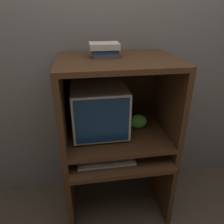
# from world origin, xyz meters

# --- Properties ---
(wall_back) EXTENTS (6.00, 0.06, 2.60)m
(wall_back) POSITION_xyz_m (0.00, 0.66, 1.30)
(wall_back) COLOR gray
(wall_back) RESTS_ON ground_plane
(desk_base) EXTENTS (0.87, 0.66, 0.66)m
(desk_base) POSITION_xyz_m (0.00, 0.26, 0.41)
(desk_base) COLOR #4C2D19
(desk_base) RESTS_ON ground_plane
(desk_monitor_shelf) EXTENTS (0.87, 0.60, 0.13)m
(desk_monitor_shelf) POSITION_xyz_m (0.00, 0.30, 0.76)
(desk_monitor_shelf) COLOR #4C2D19
(desk_monitor_shelf) RESTS_ON desk_base
(hutch_upper) EXTENTS (0.87, 0.60, 0.61)m
(hutch_upper) POSITION_xyz_m (0.00, 0.33, 1.19)
(hutch_upper) COLOR #4C2D19
(hutch_upper) RESTS_ON desk_monitor_shelf
(crt_monitor) EXTENTS (0.42, 0.43, 0.39)m
(crt_monitor) POSITION_xyz_m (-0.14, 0.35, 0.99)
(crt_monitor) COLOR beige
(crt_monitor) RESTS_ON desk_monitor_shelf
(keyboard) EXTENTS (0.44, 0.15, 0.03)m
(keyboard) POSITION_xyz_m (-0.11, 0.12, 0.67)
(keyboard) COLOR beige
(keyboard) RESTS_ON desk_base
(mouse) EXTENTS (0.06, 0.04, 0.03)m
(mouse) POSITION_xyz_m (0.17, 0.10, 0.67)
(mouse) COLOR black
(mouse) RESTS_ON desk_base
(snack_bag) EXTENTS (0.15, 0.11, 0.12)m
(snack_bag) POSITION_xyz_m (0.19, 0.36, 0.85)
(snack_bag) COLOR green
(snack_bag) RESTS_ON desk_monitor_shelf
(book_stack) EXTENTS (0.21, 0.16, 0.10)m
(book_stack) POSITION_xyz_m (-0.08, 0.38, 1.45)
(book_stack) COLOR #4C4C51
(book_stack) RESTS_ON hutch_upper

